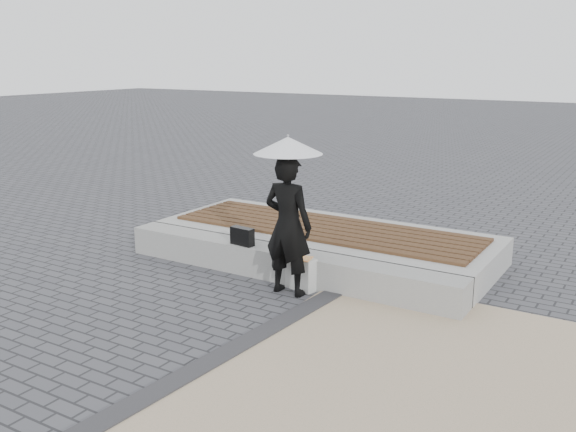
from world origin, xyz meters
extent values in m
plane|color=#47474C|center=(0.00, 0.00, 0.00)|extent=(80.00, 80.00, 0.00)
cube|color=tan|center=(3.20, -0.50, 0.01)|extent=(5.00, 5.00, 0.02)
cube|color=#313033|center=(0.75, -0.50, 0.02)|extent=(0.61, 5.20, 0.04)
cube|color=#979792|center=(0.00, 1.60, 0.20)|extent=(5.00, 0.45, 0.40)
cube|color=#A3A39E|center=(0.00, 2.80, 0.20)|extent=(5.00, 2.00, 0.40)
imported|color=black|center=(0.35, 1.15, 0.88)|extent=(0.64, 0.43, 1.76)
cylinder|color=#ADADB2|center=(0.35, 1.15, 1.35)|extent=(0.01, 0.01, 0.84)
cone|color=white|center=(0.35, 1.15, 1.87)|extent=(0.84, 0.84, 0.20)
sphere|color=#ADADB2|center=(0.35, 1.15, 1.99)|extent=(0.03, 0.03, 0.03)
cube|color=black|center=(-0.58, 1.49, 0.52)|extent=(0.36, 0.16, 0.24)
cube|color=beige|center=(0.43, 1.35, 0.21)|extent=(0.43, 0.25, 0.43)
cube|color=#D2453B|center=(0.43, 1.30, 0.43)|extent=(0.35, 0.28, 0.01)
camera|label=1|loc=(4.34, -5.34, 2.90)|focal=39.96mm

